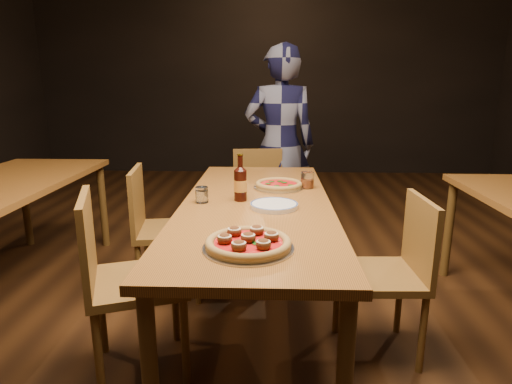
{
  "coord_description": "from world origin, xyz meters",
  "views": [
    {
      "loc": [
        0.08,
        -2.22,
        1.37
      ],
      "look_at": [
        0.0,
        -0.05,
        0.82
      ],
      "focal_mm": 30.0,
      "sensor_mm": 36.0,
      "label": 1
    }
  ],
  "objects_px": {
    "water_glass": "(202,195)",
    "beer_bottle": "(240,184)",
    "chair_main_e": "(379,274)",
    "pizza_margherita": "(279,185)",
    "chair_main_sw": "(169,229)",
    "amber_glass": "(307,180)",
    "chair_end": "(260,201)",
    "pizza_meatball": "(248,243)",
    "plate_stack": "(274,206)",
    "chair_main_nw": "(138,280)",
    "table_main": "(256,215)",
    "diner": "(280,145)"
  },
  "relations": [
    {
      "from": "chair_main_sw",
      "to": "amber_glass",
      "type": "distance_m",
      "value": 0.95
    },
    {
      "from": "water_glass",
      "to": "plate_stack",
      "type": "bearing_deg",
      "value": -12.79
    },
    {
      "from": "diner",
      "to": "beer_bottle",
      "type": "bearing_deg",
      "value": 78.26
    },
    {
      "from": "diner",
      "to": "plate_stack",
      "type": "bearing_deg",
      "value": 85.54
    },
    {
      "from": "chair_main_nw",
      "to": "pizza_margherita",
      "type": "height_order",
      "value": "chair_main_nw"
    },
    {
      "from": "chair_main_e",
      "to": "pizza_meatball",
      "type": "xyz_separation_m",
      "value": [
        -0.64,
        -0.46,
        0.34
      ]
    },
    {
      "from": "water_glass",
      "to": "pizza_meatball",
      "type": "bearing_deg",
      "value": -66.43
    },
    {
      "from": "table_main",
      "to": "chair_end",
      "type": "bearing_deg",
      "value": 90.68
    },
    {
      "from": "beer_bottle",
      "to": "diner",
      "type": "bearing_deg",
      "value": 80.71
    },
    {
      "from": "table_main",
      "to": "beer_bottle",
      "type": "xyz_separation_m",
      "value": [
        -0.09,
        0.03,
        0.16
      ]
    },
    {
      "from": "pizza_margherita",
      "to": "water_glass",
      "type": "relative_size",
      "value": 3.6
    },
    {
      "from": "chair_main_e",
      "to": "pizza_margherita",
      "type": "xyz_separation_m",
      "value": [
        -0.51,
        0.54,
        0.33
      ]
    },
    {
      "from": "beer_bottle",
      "to": "chair_main_sw",
      "type": "bearing_deg",
      "value": 143.61
    },
    {
      "from": "chair_main_e",
      "to": "water_glass",
      "type": "bearing_deg",
      "value": -103.81
    },
    {
      "from": "pizza_meatball",
      "to": "plate_stack",
      "type": "height_order",
      "value": "pizza_meatball"
    },
    {
      "from": "water_glass",
      "to": "amber_glass",
      "type": "relative_size",
      "value": 0.86
    },
    {
      "from": "pizza_margherita",
      "to": "diner",
      "type": "bearing_deg",
      "value": 88.73
    },
    {
      "from": "table_main",
      "to": "chair_end",
      "type": "height_order",
      "value": "chair_end"
    },
    {
      "from": "table_main",
      "to": "plate_stack",
      "type": "distance_m",
      "value": 0.16
    },
    {
      "from": "chair_main_sw",
      "to": "water_glass",
      "type": "height_order",
      "value": "chair_main_sw"
    },
    {
      "from": "chair_main_sw",
      "to": "diner",
      "type": "height_order",
      "value": "diner"
    },
    {
      "from": "plate_stack",
      "to": "pizza_margherita",
      "type": "bearing_deg",
      "value": 86.01
    },
    {
      "from": "chair_main_sw",
      "to": "pizza_meatball",
      "type": "height_order",
      "value": "chair_main_sw"
    },
    {
      "from": "chair_main_nw",
      "to": "diner",
      "type": "height_order",
      "value": "diner"
    },
    {
      "from": "chair_end",
      "to": "beer_bottle",
      "type": "height_order",
      "value": "beer_bottle"
    },
    {
      "from": "water_glass",
      "to": "beer_bottle",
      "type": "bearing_deg",
      "value": 12.94
    },
    {
      "from": "pizza_margherita",
      "to": "beer_bottle",
      "type": "relative_size",
      "value": 1.23
    },
    {
      "from": "pizza_margherita",
      "to": "chair_end",
      "type": "bearing_deg",
      "value": 99.86
    },
    {
      "from": "plate_stack",
      "to": "beer_bottle",
      "type": "height_order",
      "value": "beer_bottle"
    },
    {
      "from": "plate_stack",
      "to": "water_glass",
      "type": "bearing_deg",
      "value": 167.21
    },
    {
      "from": "amber_glass",
      "to": "chair_end",
      "type": "bearing_deg",
      "value": 111.57
    },
    {
      "from": "chair_end",
      "to": "beer_bottle",
      "type": "relative_size",
      "value": 3.51
    },
    {
      "from": "water_glass",
      "to": "diner",
      "type": "relative_size",
      "value": 0.05
    },
    {
      "from": "chair_main_e",
      "to": "pizza_margherita",
      "type": "height_order",
      "value": "chair_main_e"
    },
    {
      "from": "chair_end",
      "to": "pizza_meatball",
      "type": "bearing_deg",
      "value": -96.86
    },
    {
      "from": "beer_bottle",
      "to": "amber_glass",
      "type": "relative_size",
      "value": 2.51
    },
    {
      "from": "chair_main_e",
      "to": "diner",
      "type": "height_order",
      "value": "diner"
    },
    {
      "from": "chair_main_e",
      "to": "beer_bottle",
      "type": "distance_m",
      "value": 0.86
    },
    {
      "from": "chair_main_sw",
      "to": "amber_glass",
      "type": "xyz_separation_m",
      "value": [
        0.88,
        -0.06,
        0.35
      ]
    },
    {
      "from": "chair_main_nw",
      "to": "diner",
      "type": "xyz_separation_m",
      "value": [
        0.7,
        1.89,
        0.38
      ]
    },
    {
      "from": "pizza_meatball",
      "to": "beer_bottle",
      "type": "xyz_separation_m",
      "value": [
        -0.08,
        0.7,
        0.07
      ]
    },
    {
      "from": "table_main",
      "to": "water_glass",
      "type": "relative_size",
      "value": 23.35
    },
    {
      "from": "table_main",
      "to": "diner",
      "type": "distance_m",
      "value": 1.52
    },
    {
      "from": "chair_main_e",
      "to": "beer_bottle",
      "type": "height_order",
      "value": "beer_bottle"
    },
    {
      "from": "chair_end",
      "to": "pizza_margherita",
      "type": "xyz_separation_m",
      "value": [
        0.14,
        -0.8,
        0.33
      ]
    },
    {
      "from": "chair_main_sw",
      "to": "amber_glass",
      "type": "relative_size",
      "value": 8.95
    },
    {
      "from": "amber_glass",
      "to": "diner",
      "type": "distance_m",
      "value": 1.17
    },
    {
      "from": "plate_stack",
      "to": "chair_main_nw",
      "type": "bearing_deg",
      "value": -156.1
    },
    {
      "from": "chair_main_e",
      "to": "chair_end",
      "type": "relative_size",
      "value": 0.99
    },
    {
      "from": "chair_main_nw",
      "to": "pizza_margherita",
      "type": "relative_size",
      "value": 3.05
    }
  ]
}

